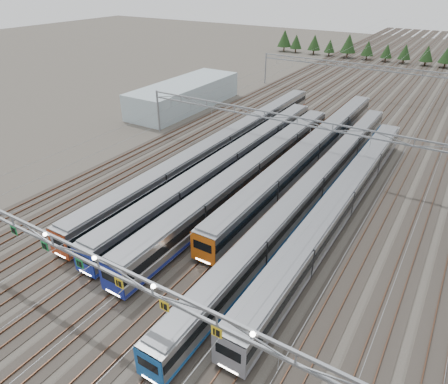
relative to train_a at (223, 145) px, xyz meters
The scene contains 13 objects.
ground 38.15m from the train_a, 72.82° to the right, with size 400.00×400.00×0.00m, color #47423A.
track_bed 64.60m from the train_a, 79.97° to the left, with size 54.00×260.00×5.42m.
train_a is the anchor object (origin of this frame).
train_b 6.98m from the train_a, 49.85° to the right, with size 2.88×55.79×3.75m.
train_c 11.47m from the train_a, 38.30° to the right, with size 3.07×53.42×4.00m.
train_d 14.19m from the train_a, 17.97° to the left, with size 3.07×59.60×4.00m.
train_e 18.87m from the train_a, 17.43° to the right, with size 2.68×66.47×3.49m.
train_f 23.90m from the train_a, 19.70° to the right, with size 3.01×54.00×3.93m.
gantry_near 38.51m from the train_a, 72.94° to the right, with size 56.36×0.61×8.08m.
gantry_mid 12.56m from the train_a, 17.80° to the left, with size 56.36×0.36×8.00m.
gantry_far 50.08m from the train_a, 76.97° to the left, with size 56.36×0.36×8.00m.
west_shed 29.27m from the train_a, 139.24° to the left, with size 10.00×30.00×5.52m, color #A4BCC4.
treeline 97.28m from the train_a, 83.89° to the left, with size 93.80×5.60×7.02m.
Camera 1 is at (21.60, -15.73, 27.49)m, focal length 32.00 mm.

